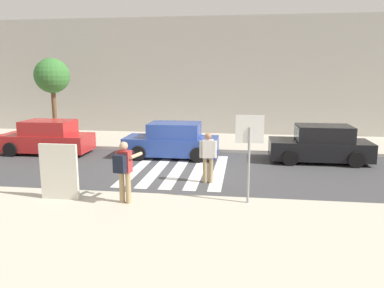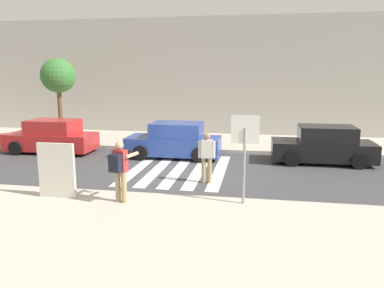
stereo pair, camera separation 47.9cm
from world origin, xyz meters
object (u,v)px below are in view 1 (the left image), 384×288
(pedestrian_crossing, at_px, (208,155))
(parked_car_black, at_px, (320,145))
(photographer_with_backpack, at_px, (124,167))
(advertising_board, at_px, (59,172))
(street_tree_west, at_px, (52,77))
(parked_car_red, at_px, (47,138))
(parked_car_blue, at_px, (172,141))
(stop_sign, at_px, (249,140))

(pedestrian_crossing, bearing_deg, parked_car_black, 40.12)
(photographer_with_backpack, relative_size, advertising_board, 1.08)
(parked_car_black, relative_size, advertising_board, 2.56)
(street_tree_west, bearing_deg, photographer_with_backpack, -53.30)
(parked_car_red, bearing_deg, parked_car_blue, 0.00)
(stop_sign, distance_m, advertising_board, 5.41)
(stop_sign, height_order, parked_car_blue, stop_sign)
(street_tree_west, bearing_deg, parked_car_black, -11.23)
(photographer_with_backpack, relative_size, parked_car_blue, 0.42)
(stop_sign, relative_size, parked_car_black, 0.60)
(pedestrian_crossing, xyz_separation_m, parked_car_red, (-7.84, 3.69, -0.25))
(stop_sign, bearing_deg, advertising_board, -175.48)
(parked_car_black, xyz_separation_m, advertising_board, (-8.36, -6.35, 0.21))
(pedestrian_crossing, height_order, parked_car_black, pedestrian_crossing)
(photographer_with_backpack, distance_m, parked_car_black, 9.10)
(stop_sign, bearing_deg, parked_car_red, 147.13)
(parked_car_red, relative_size, street_tree_west, 0.95)
(advertising_board, bearing_deg, parked_car_blue, 72.15)
(photographer_with_backpack, bearing_deg, parked_car_blue, 89.00)
(street_tree_west, bearing_deg, parked_car_red, -70.10)
(pedestrian_crossing, bearing_deg, stop_sign, -59.25)
(parked_car_blue, xyz_separation_m, street_tree_west, (-6.85, 2.62, 2.78))
(pedestrian_crossing, bearing_deg, parked_car_blue, 117.62)
(parked_car_black, bearing_deg, photographer_with_backpack, -134.97)
(pedestrian_crossing, height_order, street_tree_west, street_tree_west)
(photographer_with_backpack, xyz_separation_m, parked_car_black, (6.42, 6.43, -0.44))
(stop_sign, xyz_separation_m, advertising_board, (-5.30, -0.42, -0.98))
(photographer_with_backpack, distance_m, street_tree_west, 11.52)
(stop_sign, bearing_deg, parked_car_blue, 118.82)
(parked_car_red, bearing_deg, advertising_board, -58.66)
(pedestrian_crossing, xyz_separation_m, advertising_board, (-3.98, -2.65, -0.03))
(photographer_with_backpack, bearing_deg, parked_car_black, 45.03)
(parked_car_red, height_order, parked_car_black, same)
(parked_car_blue, bearing_deg, photographer_with_backpack, -91.00)
(parked_car_red, xyz_separation_m, street_tree_west, (-0.95, 2.62, 2.78))
(pedestrian_crossing, distance_m, parked_car_black, 5.73)
(parked_car_blue, bearing_deg, stop_sign, -61.18)
(photographer_with_backpack, xyz_separation_m, advertising_board, (-1.93, 0.09, -0.23))
(pedestrian_crossing, height_order, advertising_board, advertising_board)
(photographer_with_backpack, xyz_separation_m, parked_car_red, (-5.80, 6.43, -0.44))
(stop_sign, height_order, pedestrian_crossing, stop_sign)
(parked_car_blue, height_order, parked_car_black, same)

